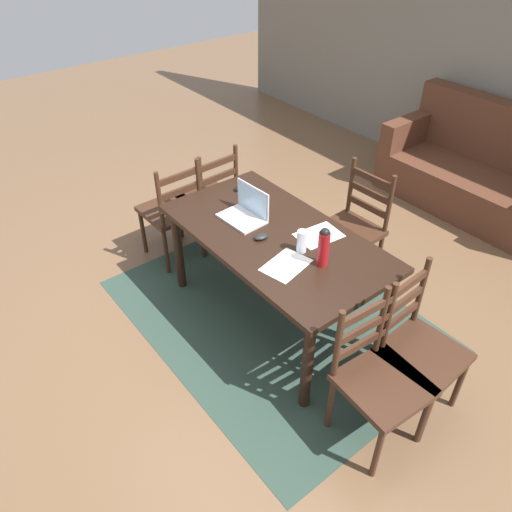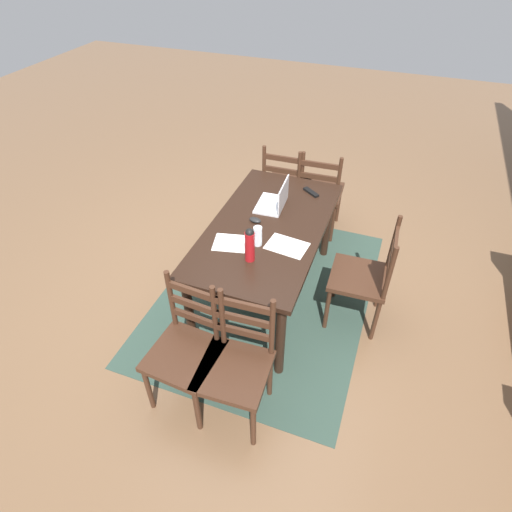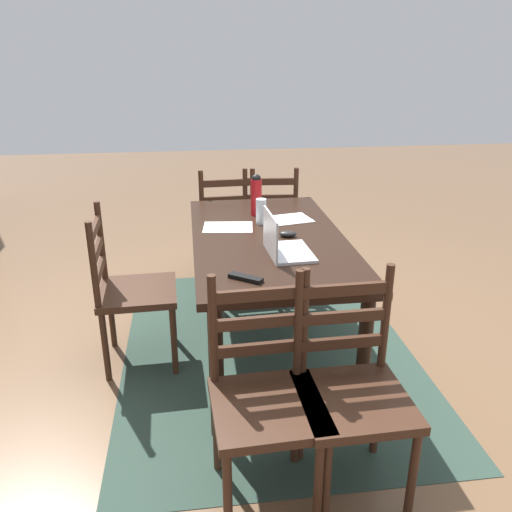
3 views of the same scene
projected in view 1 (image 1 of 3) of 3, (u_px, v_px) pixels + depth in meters
name	position (u px, v px, depth m)	size (l,w,h in m)	color
ground_plane	(273.00, 315.00, 3.78)	(14.00, 14.00, 0.00)	brown
area_rug	(273.00, 315.00, 3.78)	(2.36, 1.77, 0.01)	#2D4238
dining_table	(275.00, 246.00, 3.38)	(1.63, 0.87, 0.76)	black
chair_right_near	(378.00, 379.00, 2.73)	(0.47, 0.47, 0.95)	#3D2316
chair_far_head	(352.00, 228.00, 3.90)	(0.46, 0.46, 0.95)	#3D2316
chair_left_near	(173.00, 211.00, 4.10)	(0.45, 0.45, 0.95)	#3D2316
chair_left_far	(208.00, 198.00, 4.27)	(0.46, 0.46, 0.95)	#3D2316
chair_right_far	(417.00, 349.00, 2.90)	(0.46, 0.46, 0.95)	#3D2316
couch	(480.00, 174.00, 4.84)	(1.80, 0.80, 1.00)	#512D1E
laptop	(247.00, 210.00, 3.45)	(0.33, 0.24, 0.23)	silver
water_bottle	(324.00, 246.00, 2.97)	(0.07, 0.07, 0.27)	#A81419
drinking_glass	(302.00, 241.00, 3.12)	(0.06, 0.06, 0.16)	silver
computer_mouse	(261.00, 237.00, 3.26)	(0.06, 0.10, 0.03)	black
tv_remote	(246.00, 189.00, 3.78)	(0.04, 0.17, 0.02)	black
paper_stack_left	(286.00, 265.00, 3.05)	(0.21, 0.30, 0.00)	white
paper_stack_right	(319.00, 235.00, 3.30)	(0.21, 0.30, 0.00)	white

